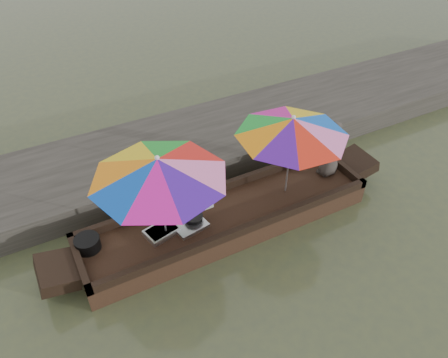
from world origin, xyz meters
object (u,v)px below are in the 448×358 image
tray_crayfish (162,231)px  tray_scallop (191,226)px  boat_hull (227,220)px  vendor (331,148)px  umbrella_bow (162,198)px  supply_bag (203,200)px  charcoal_grill (194,219)px  cooking_pot (88,244)px  umbrella_stern (289,156)px

tray_crayfish → tray_scallop: size_ratio=1.00×
boat_hull → tray_scallop: bearing=-176.7°
boat_hull → vendor: size_ratio=4.53×
boat_hull → umbrella_bow: (-1.10, 0.00, 0.95)m
boat_hull → supply_bag: 0.53m
boat_hull → charcoal_grill: bearing=175.6°
charcoal_grill → umbrella_bow: 0.87m
umbrella_bow → tray_scallop: bearing=-5.4°
vendor → boat_hull: bearing=-13.4°
boat_hull → tray_scallop: (-0.69, -0.04, 0.21)m
charcoal_grill → supply_bag: supply_bag is taller
boat_hull → cooking_pot: bearing=172.7°
cooking_pot → tray_scallop: (1.58, -0.33, -0.07)m
supply_bag → umbrella_stern: size_ratio=0.15×
tray_scallop → umbrella_bow: bearing=174.6°
umbrella_bow → umbrella_stern: bearing=0.0°
tray_crayfish → supply_bag: 0.91m
cooking_pot → umbrella_stern: size_ratio=0.21×
charcoal_grill → vendor: 2.80m
tray_scallop → umbrella_stern: size_ratio=0.28×
cooking_pot → umbrella_bow: umbrella_bow is taller
cooking_pot → umbrella_stern: 3.53m
umbrella_bow → boat_hull: bearing=0.0°
vendor → umbrella_bow: 3.27m
cooking_pot → vendor: 4.46m
tray_crayfish → umbrella_stern: bearing=-1.3°
tray_scallop → vendor: vendor is taller
supply_bag → tray_crayfish: bearing=-162.6°
supply_bag → vendor: (2.45, -0.25, 0.43)m
boat_hull → umbrella_stern: 1.52m
supply_bag → boat_hull: bearing=-48.9°
vendor → umbrella_stern: 1.01m
cooking_pot → umbrella_bow: size_ratio=0.19×
charcoal_grill → umbrella_bow: (-0.51, -0.05, 0.71)m
boat_hull → umbrella_bow: 1.45m
tray_crayfish → charcoal_grill: charcoal_grill is taller
umbrella_bow → vendor: bearing=1.3°
tray_scallop → charcoal_grill: (0.09, 0.09, 0.04)m
tray_crayfish → tray_scallop: (0.46, -0.09, -0.01)m
umbrella_bow → umbrella_stern: 2.28m
supply_bag → umbrella_bow: umbrella_bow is taller
supply_bag → charcoal_grill: bearing=-138.3°
cooking_pot → supply_bag: 1.99m
tray_scallop → supply_bag: 0.55m
boat_hull → vendor: 2.29m
tray_scallop → vendor: (2.85, 0.11, 0.53)m
tray_crayfish → vendor: vendor is taller
cooking_pot → tray_scallop: size_ratio=0.75×
tray_crayfish → umbrella_bow: bearing=-45.2°
tray_crayfish → umbrella_bow: (0.05, -0.05, 0.73)m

